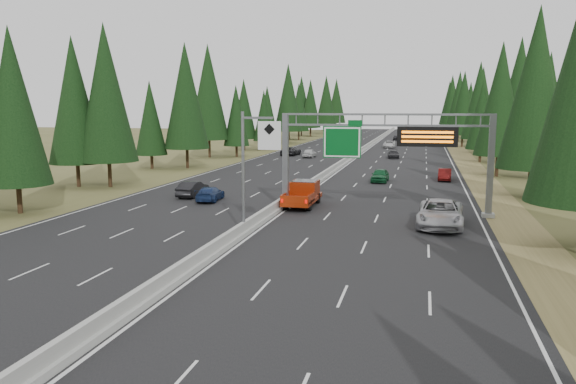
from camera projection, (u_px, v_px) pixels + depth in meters
The scene contains 19 objects.
road at pixel (351, 160), 89.62m from camera, with size 32.00×260.00×0.08m, color black.
shoulder_right at pixel (467, 162), 85.48m from camera, with size 3.60×260.00×0.06m, color olive.
shoulder_left at pixel (245, 158), 93.75m from camera, with size 3.60×260.00×0.06m, color #4F4E24.
median_barrier at pixel (351, 157), 89.56m from camera, with size 0.70×260.00×0.85m.
sign_gantry at pixel (392, 147), 43.40m from camera, with size 16.75×0.98×7.80m.
hov_sign_pole at pixel (252, 164), 35.89m from camera, with size 2.80×0.50×8.00m.
tree_row_right at pixel (507, 98), 75.22m from camera, with size 12.16×239.70×18.67m.
tree_row_left at pixel (209, 100), 87.42m from camera, with size 11.54×241.58×18.74m.
silver_minivan at pixel (440, 213), 39.14m from camera, with size 3.06×6.64×1.84m, color #A7A6AB.
red_pickup at pixel (304, 192), 47.54m from camera, with size 2.28×6.37×2.08m.
car_ahead_green at pixel (380, 175), 62.70m from camera, with size 1.76×4.36×1.49m, color #124F28.
car_ahead_dkred at pixel (445, 175), 63.95m from camera, with size 1.42×4.09×1.35m, color #530C0B.
car_ahead_dkgrey at pixel (393, 154), 92.07m from camera, with size 1.78×4.39×1.27m, color black.
car_ahead_white at pixel (389, 144), 115.76m from camera, with size 2.34×5.08×1.41m, color silver.
car_ahead_far at pixel (396, 138), 142.03m from camera, with size 1.53×3.79×1.29m, color black.
car_onc_near at pixel (193, 189), 52.36m from camera, with size 1.53×4.40×1.45m, color black.
car_onc_blue at pixel (210, 194), 50.00m from camera, with size 1.78×4.39×1.27m, color navy.
car_onc_white at pixel (310, 153), 93.35m from camera, with size 1.72×4.28×1.46m, color silver.
car_onc_far at pixel (291, 151), 97.56m from camera, with size 2.45×5.31×1.48m, color black.
Camera 1 is at (11.25, -9.24, 8.33)m, focal length 35.00 mm.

